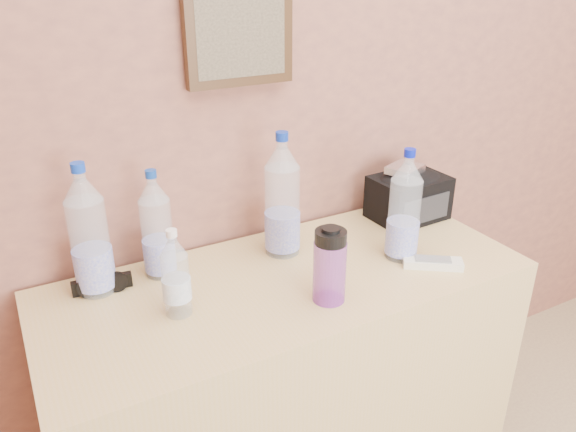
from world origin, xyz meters
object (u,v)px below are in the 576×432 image
at_px(ac_remote, 433,263).
at_px(pet_small, 176,278).
at_px(pet_large_b, 157,230).
at_px(dresser, 288,394).
at_px(toiletry_bag, 409,195).
at_px(nalgene_bottle, 330,265).
at_px(sunglasses, 102,284).
at_px(pet_large_a, 89,237).
at_px(foil_packet, 405,169).
at_px(pet_large_c, 282,201).
at_px(pet_large_d, 404,211).

bearing_deg(ac_remote, pet_small, -155.48).
distance_m(pet_large_b, ac_remote, 0.75).
relative_size(dresser, toiletry_bag, 5.56).
relative_size(nalgene_bottle, sunglasses, 1.34).
bearing_deg(ac_remote, pet_large_a, -166.24).
xyz_separation_m(dresser, ac_remote, (0.38, -0.14, 0.42)).
relative_size(pet_large_a, pet_large_b, 1.17).
bearing_deg(pet_large_b, foil_packet, -2.28).
xyz_separation_m(pet_large_a, foil_packet, (0.96, -0.03, 0.02)).
distance_m(pet_small, nalgene_bottle, 0.37).
distance_m(pet_large_a, pet_large_b, 0.17).
distance_m(pet_large_b, nalgene_bottle, 0.46).
bearing_deg(sunglasses, ac_remote, -13.83).
bearing_deg(pet_large_b, pet_large_c, -7.97).
relative_size(dresser, foil_packet, 12.23).
bearing_deg(pet_large_b, pet_small, -95.22).
distance_m(pet_large_c, pet_large_d, 0.34).
xyz_separation_m(pet_large_d, pet_small, (-0.65, 0.03, -0.04)).
distance_m(pet_large_d, foil_packet, 0.26).
xyz_separation_m(pet_large_b, sunglasses, (-0.16, -0.01, -0.11)).
bearing_deg(dresser, pet_large_c, 67.93).
height_order(pet_large_b, pet_large_d, pet_large_d).
relative_size(pet_large_d, ac_remote, 1.99).
bearing_deg(nalgene_bottle, toiletry_bag, 30.62).
distance_m(dresser, ac_remote, 0.58).
bearing_deg(pet_large_a, dresser, -21.23).
bearing_deg(dresser, toiletry_bag, 15.57).
bearing_deg(nalgene_bottle, pet_large_b, 135.48).
bearing_deg(foil_packet, pet_large_a, 178.34).
xyz_separation_m(pet_large_b, pet_small, (-0.02, -0.20, -0.03)).
height_order(sunglasses, ac_remote, sunglasses).
distance_m(dresser, foil_packet, 0.78).
distance_m(ac_remote, foil_packet, 0.36).
xyz_separation_m(pet_large_a, toiletry_bag, (0.98, -0.03, -0.07)).
bearing_deg(pet_large_d, dresser, 171.10).
height_order(pet_small, ac_remote, pet_small).
height_order(pet_large_a, foil_packet, pet_large_a).
bearing_deg(dresser, pet_large_b, 147.95).
bearing_deg(pet_large_c, dresser, -112.07).
bearing_deg(pet_large_c, toiletry_bag, 1.45).
distance_m(pet_large_c, foil_packet, 0.45).
relative_size(toiletry_bag, foil_packet, 2.20).
relative_size(dresser, pet_large_d, 4.05).
bearing_deg(ac_remote, pet_large_c, 174.25).
bearing_deg(nalgene_bottle, foil_packet, 32.19).
distance_m(dresser, nalgene_bottle, 0.53).
xyz_separation_m(dresser, pet_large_b, (-0.29, 0.18, 0.54)).
distance_m(pet_large_c, ac_remote, 0.45).
xyz_separation_m(pet_large_d, nalgene_bottle, (-0.30, -0.09, -0.04)).
xyz_separation_m(pet_small, sunglasses, (-0.14, 0.19, -0.08)).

